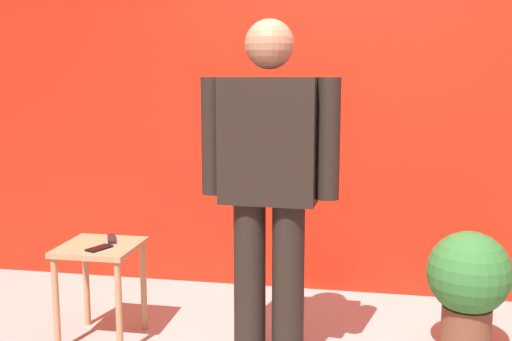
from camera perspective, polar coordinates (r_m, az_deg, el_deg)
back_wall_red at (r=4.20m, az=8.44°, el=11.56°), size 5.67×0.12×3.40m
standing_person at (r=3.03m, az=1.23°, el=-0.81°), size 0.70×0.26×1.77m
side_table at (r=3.58m, az=-14.30°, el=-8.41°), size 0.42×0.42×0.56m
cell_phone at (r=3.46m, az=-14.40°, el=-7.03°), size 0.12×0.16×0.01m
tv_remote at (r=3.61m, az=-13.31°, el=-6.21°), size 0.11×0.17×0.02m
potted_plant at (r=3.47m, az=19.18°, el=-9.93°), size 0.44×0.44×0.69m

